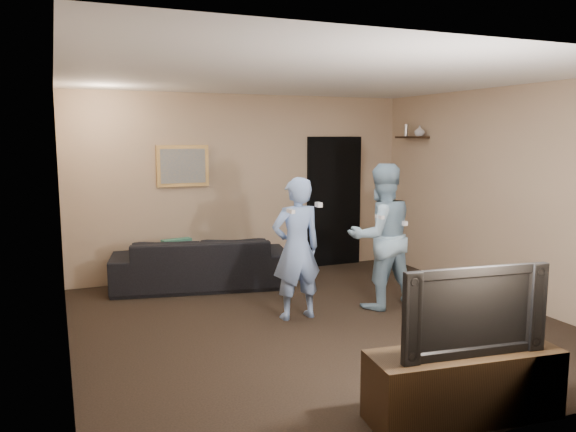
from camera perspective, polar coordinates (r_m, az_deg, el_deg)
name	(u,v)px	position (r m, az deg, el deg)	size (l,w,h in m)	color
ground	(318,324)	(6.17, 3.09, -10.89)	(5.00, 5.00, 0.00)	black
ceiling	(320,77)	(5.86, 3.28, 13.91)	(5.00, 5.00, 0.04)	silver
wall_back	(244,185)	(8.19, -4.45, 3.13)	(5.00, 0.04, 2.60)	tan
wall_front	(489,248)	(3.81, 19.77, -3.07)	(5.00, 0.04, 2.60)	tan
wall_left	(62,218)	(5.30, -21.97, -0.15)	(0.04, 5.00, 2.60)	tan
wall_right	(504,195)	(7.31, 21.14, 2.02)	(0.04, 5.00, 2.60)	tan
sofa	(201,262)	(7.62, -8.88, -4.65)	(2.30, 0.90, 0.67)	black
throw_pillow	(177,253)	(7.53, -11.22, -3.75)	(0.39, 0.12, 0.39)	#1A5040
painting_frame	(183,166)	(7.91, -10.65, 5.02)	(0.72, 0.05, 0.57)	olive
painting_canvas	(183,166)	(7.88, -10.61, 5.02)	(0.62, 0.01, 0.47)	slate
doorway	(334,202)	(8.75, 4.70, 1.48)	(0.90, 0.06, 2.00)	black
light_switch	(299,183)	(8.46, 1.08, 3.32)	(0.08, 0.02, 0.12)	silver
wall_shelf	(412,137)	(8.60, 12.48, 7.81)	(0.20, 0.60, 0.03)	black
shelf_vase	(419,131)	(8.45, 13.21, 8.41)	(0.15, 0.15, 0.15)	silver
shelf_figurine	(406,130)	(8.73, 11.91, 8.52)	(0.06, 0.06, 0.18)	silver
tv_console	(463,384)	(4.37, 17.39, -16.01)	(1.40, 0.45, 0.50)	black
television	(467,308)	(4.17, 17.72, -8.88)	(1.10, 0.14, 0.63)	black
wii_player_left	(296,249)	(6.16, 0.86, -3.32)	(0.58, 0.48, 1.57)	#7899D1
wii_player_right	(381,236)	(6.63, 9.42, -2.05)	(0.84, 0.67, 1.70)	#82A7BE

